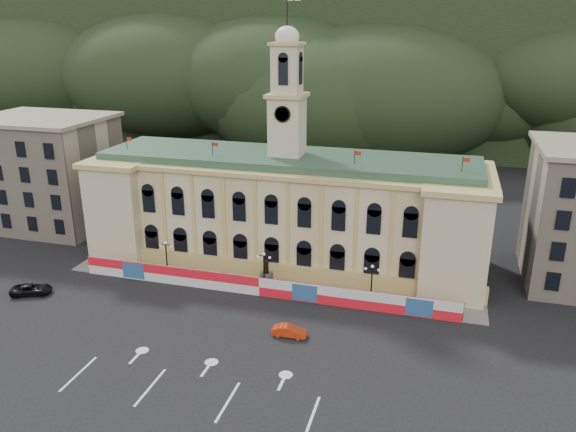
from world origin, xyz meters
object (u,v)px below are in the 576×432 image
(lamp_center, at_px, (264,267))
(red_sedan, at_px, (289,331))
(black_suv, at_px, (31,289))
(statue, at_px, (266,277))

(lamp_center, xyz_separation_m, red_sedan, (6.36, -10.41, -2.43))
(lamp_center, height_order, black_suv, lamp_center)
(lamp_center, bearing_deg, statue, 90.00)
(statue, xyz_separation_m, lamp_center, (0.00, -1.00, 1.89))
(black_suv, bearing_deg, lamp_center, -94.88)
(statue, distance_m, black_suv, 30.30)
(red_sedan, relative_size, black_suv, 0.71)
(statue, xyz_separation_m, black_suv, (-28.34, -10.72, -0.48))
(lamp_center, distance_m, red_sedan, 12.44)
(lamp_center, height_order, red_sedan, lamp_center)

